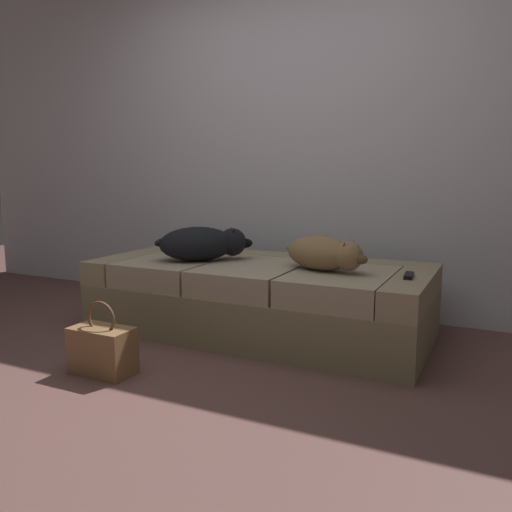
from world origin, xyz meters
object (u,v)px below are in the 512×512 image
(tv_remote, at_px, (409,276))
(handbag, at_px, (102,350))
(couch, at_px, (259,298))
(dog_dark, at_px, (203,243))
(dog_tan, at_px, (324,253))

(tv_remote, height_order, handbag, tv_remote)
(couch, relative_size, tv_remote, 13.92)
(tv_remote, xyz_separation_m, handbag, (-1.34, -0.91, -0.33))
(dog_dark, bearing_deg, handbag, -93.40)
(dog_tan, xyz_separation_m, handbag, (-0.86, -0.91, -0.42))
(couch, distance_m, dog_tan, 0.56)
(couch, relative_size, handbag, 5.53)
(dog_tan, distance_m, handbag, 1.32)
(tv_remote, distance_m, handbag, 1.66)
(tv_remote, relative_size, handbag, 0.40)
(dog_tan, relative_size, handbag, 1.50)
(couch, relative_size, dog_dark, 3.61)
(dog_dark, xyz_separation_m, tv_remote, (1.29, 0.02, -0.10))
(dog_dark, distance_m, handbag, 1.00)
(dog_dark, bearing_deg, couch, 13.68)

